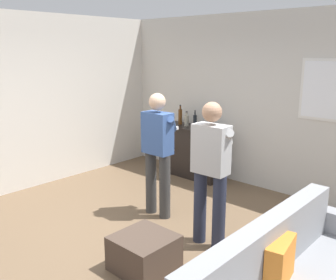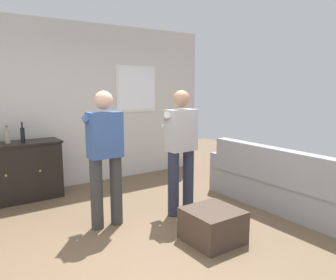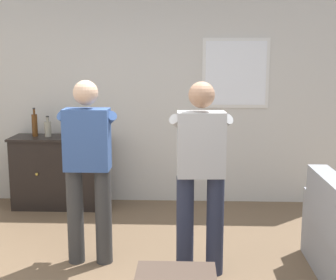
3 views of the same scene
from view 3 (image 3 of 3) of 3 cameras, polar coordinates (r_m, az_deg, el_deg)
name	(u,v)px [view 3 (image 3 of 3)]	position (r m, az deg, el deg)	size (l,w,h in m)	color
wall_back_with_window	(145,94)	(6.05, -2.84, 5.63)	(5.20, 0.15, 2.80)	beige
sideboard_cabinet	(61,172)	(6.04, -12.92, -3.80)	(1.20, 0.49, 0.90)	black
bottle_wine_green	(64,128)	(5.90, -12.56, 1.49)	(0.06, 0.06, 0.30)	black
bottle_liquor_amber	(35,125)	(6.05, -15.95, 1.82)	(0.07, 0.07, 0.36)	#593314
bottle_spirits_clear	(48,129)	(5.98, -14.43, 1.36)	(0.08, 0.08, 0.26)	gray
person_standing_left	(88,163)	(4.26, -9.72, -2.80)	(0.56, 0.47, 1.68)	#383838
person_standing_right	(201,169)	(3.99, 4.00, -3.58)	(0.56, 0.48, 1.68)	#282D42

